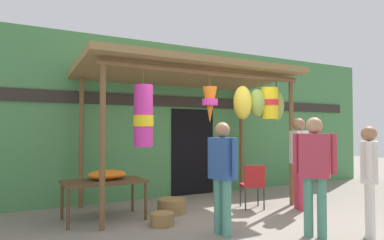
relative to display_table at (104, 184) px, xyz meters
name	(u,v)px	position (x,y,z in m)	size (l,w,h in m)	color
ground_plane	(220,220)	(1.71, -0.94, -0.59)	(30.00, 30.00, 0.00)	gray
shop_facade	(164,120)	(1.72, 1.44, 1.15)	(12.89, 0.29, 3.49)	#47844C
market_stall_canopy	(197,84)	(1.83, 0.05, 1.82)	(4.33, 2.21, 2.78)	brown
display_table	(104,184)	(0.00, 0.00, 0.00)	(1.34, 0.78, 0.66)	brown
flower_heap_on_table	(108,175)	(0.08, 0.07, 0.15)	(0.65, 0.45, 0.17)	orange
folding_chair	(253,182)	(2.72, -0.55, -0.09)	(0.52, 0.52, 0.84)	#AD1E1E
wicker_basket_by_table	(162,219)	(0.73, -0.78, -0.49)	(0.38, 0.38, 0.20)	olive
wicker_basket_spare	(172,206)	(1.20, -0.12, -0.47)	(0.51, 0.51, 0.26)	olive
vendor_in_orange	(222,169)	(1.29, -1.66, 0.36)	(0.27, 0.59, 1.61)	#4C8E7A
customer_foreground	(315,166)	(2.39, -2.35, 0.40)	(0.41, 0.51, 1.68)	#4C8E7A
shopper_by_bananas	(370,172)	(3.08, -2.71, 0.32)	(0.51, 0.40, 1.56)	silver
passerby_at_right	(299,155)	(3.47, -1.00, 0.44)	(0.35, 0.56, 1.73)	#B23347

